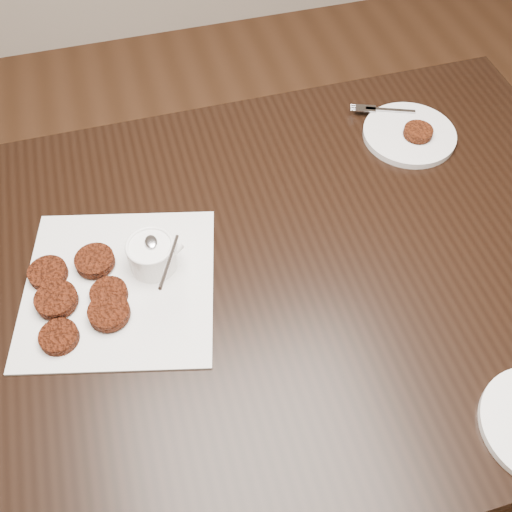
# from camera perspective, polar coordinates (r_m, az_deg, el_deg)

# --- Properties ---
(floor) EXTENTS (4.00, 4.00, 0.00)m
(floor) POSITION_cam_1_polar(r_m,az_deg,el_deg) (1.66, 1.39, -17.94)
(floor) COLOR #52301C
(floor) RESTS_ON ground
(table) EXTENTS (1.41, 0.90, 0.75)m
(table) POSITION_cam_1_polar(r_m,az_deg,el_deg) (1.33, -0.58, -11.15)
(table) COLOR black
(table) RESTS_ON floor
(napkin) EXTENTS (0.38, 0.38, 0.00)m
(napkin) POSITION_cam_1_polar(r_m,az_deg,el_deg) (1.01, -13.18, -2.84)
(napkin) COLOR silver
(napkin) RESTS_ON table
(sauce_ramekin) EXTENTS (0.11, 0.11, 0.11)m
(sauce_ramekin) POSITION_cam_1_polar(r_m,az_deg,el_deg) (0.98, -10.36, 1.15)
(sauce_ramekin) COLOR white
(sauce_ramekin) RESTS_ON napkin
(patty_cluster) EXTENTS (0.28, 0.28, 0.02)m
(patty_cluster) POSITION_cam_1_polar(r_m,az_deg,el_deg) (1.00, -16.97, -3.63)
(patty_cluster) COLOR #5C1F0C
(patty_cluster) RESTS_ON napkin
(plate_with_patty) EXTENTS (0.25, 0.25, 0.03)m
(plate_with_patty) POSITION_cam_1_polar(r_m,az_deg,el_deg) (1.26, 14.77, 11.63)
(plate_with_patty) COLOR silver
(plate_with_patty) RESTS_ON table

